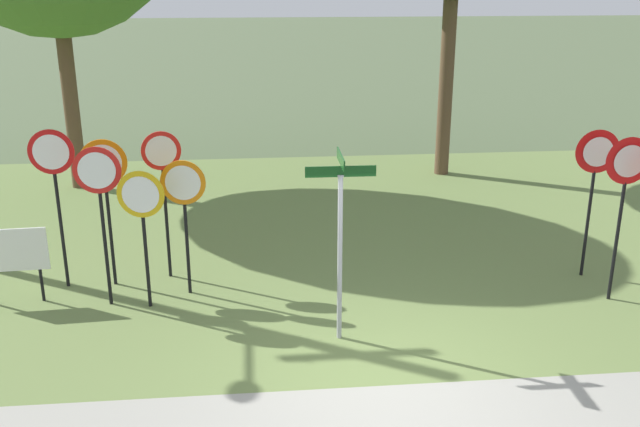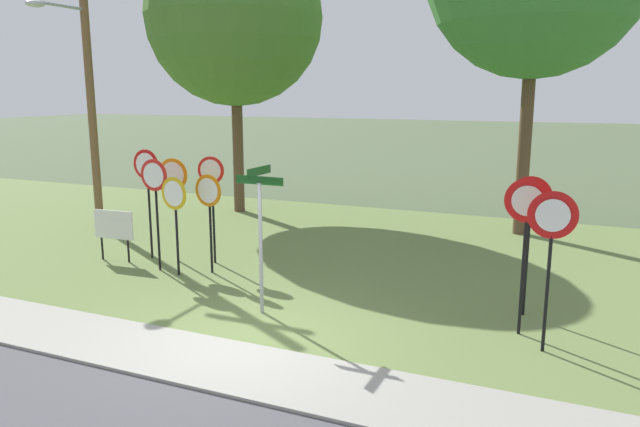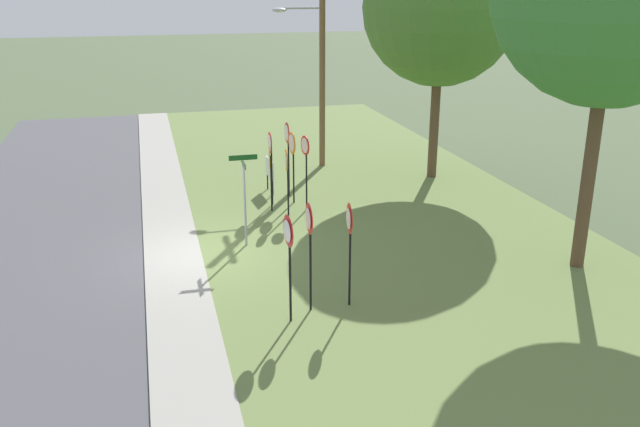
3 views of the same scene
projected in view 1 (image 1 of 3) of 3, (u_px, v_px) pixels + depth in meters
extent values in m
plane|color=#4C5B3D|center=(385.00, 390.00, 9.07)|extent=(160.00, 160.00, 0.00)
cube|color=#99968C|center=(397.00, 425.00, 8.31)|extent=(44.00, 1.60, 0.06)
cube|color=olive|center=(331.00, 229.00, 14.72)|extent=(44.00, 12.00, 0.04)
cylinder|color=black|center=(166.00, 214.00, 12.01)|extent=(0.06, 0.06, 2.30)
cylinder|color=red|center=(161.00, 151.00, 11.62)|extent=(0.64, 0.14, 0.65)
cylinder|color=white|center=(161.00, 151.00, 11.60)|extent=(0.50, 0.10, 0.51)
cylinder|color=black|center=(110.00, 223.00, 11.71)|extent=(0.06, 0.06, 2.19)
cylinder|color=orange|center=(103.00, 163.00, 11.34)|extent=(0.76, 0.08, 0.76)
cylinder|color=white|center=(103.00, 163.00, 11.32)|extent=(0.59, 0.05, 0.59)
cylinder|color=black|center=(104.00, 237.00, 10.97)|extent=(0.06, 0.06, 2.27)
cylinder|color=red|center=(97.00, 170.00, 10.59)|extent=(0.72, 0.05, 0.72)
cylinder|color=white|center=(97.00, 171.00, 10.57)|extent=(0.56, 0.02, 0.56)
cylinder|color=black|center=(187.00, 237.00, 11.42)|extent=(0.06, 0.06, 1.96)
cylinder|color=orange|center=(183.00, 183.00, 11.09)|extent=(0.72, 0.11, 0.72)
cylinder|color=white|center=(183.00, 183.00, 11.07)|extent=(0.56, 0.07, 0.56)
cylinder|color=black|center=(60.00, 219.00, 11.60)|extent=(0.06, 0.06, 2.39)
cylinder|color=red|center=(51.00, 152.00, 11.20)|extent=(0.72, 0.03, 0.72)
cylinder|color=white|center=(51.00, 152.00, 11.18)|extent=(0.57, 0.01, 0.57)
cylinder|color=black|center=(146.00, 250.00, 10.95)|extent=(0.06, 0.06, 1.92)
cylinder|color=gold|center=(141.00, 194.00, 10.62)|extent=(0.72, 0.14, 0.73)
cylinder|color=white|center=(140.00, 195.00, 10.61)|extent=(0.56, 0.09, 0.57)
cylinder|color=black|center=(618.00, 230.00, 11.13)|extent=(0.06, 0.06, 2.39)
cone|color=red|center=(629.00, 161.00, 10.73)|extent=(0.74, 0.03, 0.74)
cone|color=silver|center=(630.00, 161.00, 10.71)|extent=(0.50, 0.02, 0.50)
cylinder|color=black|center=(589.00, 213.00, 12.05)|extent=(0.06, 0.06, 2.30)
cone|color=red|center=(598.00, 152.00, 11.66)|extent=(0.74, 0.10, 0.74)
cone|color=white|center=(599.00, 152.00, 11.65)|extent=(0.50, 0.06, 0.50)
cylinder|color=#9EA0A8|center=(340.00, 260.00, 9.90)|extent=(0.07, 0.07, 2.42)
cylinder|color=#9EA0A8|center=(341.00, 176.00, 9.51)|extent=(0.09, 0.09, 0.03)
cube|color=#19511E|center=(341.00, 171.00, 9.49)|extent=(0.96, 0.03, 0.15)
cube|color=#19511E|center=(341.00, 159.00, 9.43)|extent=(0.03, 0.82, 0.15)
cylinder|color=black|center=(42.00, 285.00, 11.36)|extent=(0.05, 0.05, 0.55)
cube|color=white|center=(11.00, 250.00, 11.10)|extent=(1.10, 0.10, 0.70)
cylinder|color=brown|center=(69.00, 85.00, 16.76)|extent=(0.36, 0.36, 5.01)
cylinder|color=brown|center=(447.00, 60.00, 17.78)|extent=(0.36, 0.36, 5.85)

